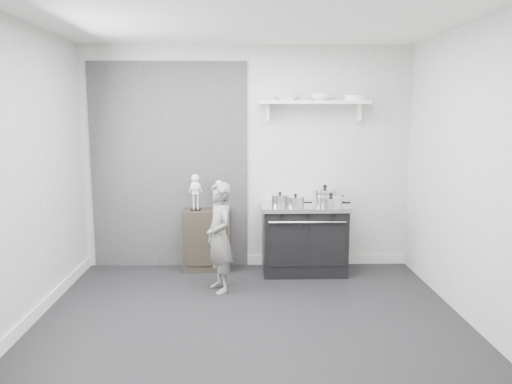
# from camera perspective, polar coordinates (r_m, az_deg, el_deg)

# --- Properties ---
(ground) EXTENTS (4.00, 4.00, 0.00)m
(ground) POSITION_cam_1_polar(r_m,az_deg,el_deg) (4.70, -0.73, -14.77)
(ground) COLOR black
(ground) RESTS_ON ground
(room_shell) EXTENTS (4.02, 3.62, 2.71)m
(room_shell) POSITION_cam_1_polar(r_m,az_deg,el_deg) (4.46, -1.95, 5.71)
(room_shell) COLOR #A8A8A5
(room_shell) RESTS_ON ground
(wall_shelf) EXTENTS (1.30, 0.26, 0.24)m
(wall_shelf) POSITION_cam_1_polar(r_m,az_deg,el_deg) (6.04, 6.72, 10.05)
(wall_shelf) COLOR white
(wall_shelf) RESTS_ON room_shell
(stove) EXTENTS (1.03, 0.64, 0.83)m
(stove) POSITION_cam_1_polar(r_m,az_deg,el_deg) (6.01, 5.48, -5.27)
(stove) COLOR black
(stove) RESTS_ON ground
(side_cabinet) EXTENTS (0.57, 0.33, 0.74)m
(side_cabinet) POSITION_cam_1_polar(r_m,az_deg,el_deg) (6.12, -5.61, -5.45)
(side_cabinet) COLOR black
(side_cabinet) RESTS_ON ground
(child) EXTENTS (0.43, 0.51, 1.18)m
(child) POSITION_cam_1_polar(r_m,az_deg,el_deg) (5.32, -4.18, -5.20)
(child) COLOR slate
(child) RESTS_ON ground
(pot_front_left) EXTENTS (0.29, 0.20, 0.17)m
(pot_front_left) POSITION_cam_1_polar(r_m,az_deg,el_deg) (5.79, 2.76, -0.95)
(pot_front_left) COLOR silver
(pot_front_left) RESTS_ON stove
(pot_back_right) EXTENTS (0.38, 0.29, 0.22)m
(pot_back_right) POSITION_cam_1_polar(r_m,az_deg,el_deg) (6.06, 7.87, -0.40)
(pot_back_right) COLOR silver
(pot_back_right) RESTS_ON stove
(pot_front_right) EXTENTS (0.37, 0.28, 0.17)m
(pot_front_right) POSITION_cam_1_polar(r_m,az_deg,el_deg) (5.76, 8.55, -1.14)
(pot_front_right) COLOR silver
(pot_front_right) RESTS_ON stove
(pot_front_center) EXTENTS (0.29, 0.20, 0.16)m
(pot_front_center) POSITION_cam_1_polar(r_m,az_deg,el_deg) (5.72, 4.53, -1.13)
(pot_front_center) COLOR silver
(pot_front_center) RESTS_ON stove
(skeleton_full) EXTENTS (0.14, 0.09, 0.51)m
(skeleton_full) POSITION_cam_1_polar(r_m,az_deg,el_deg) (6.00, -6.94, 0.30)
(skeleton_full) COLOR silver
(skeleton_full) RESTS_ON side_cabinet
(skeleton_torso) EXTENTS (0.12, 0.07, 0.42)m
(skeleton_torso) POSITION_cam_1_polar(r_m,az_deg,el_deg) (5.99, -4.26, -0.11)
(skeleton_torso) COLOR silver
(skeleton_torso) RESTS_ON side_cabinet
(bowl_large) EXTENTS (0.28, 0.28, 0.07)m
(bowl_large) POSITION_cam_1_polar(r_m,az_deg,el_deg) (5.99, 3.55, 10.73)
(bowl_large) COLOR white
(bowl_large) RESTS_ON wall_shelf
(bowl_small) EXTENTS (0.24, 0.24, 0.08)m
(bowl_small) POSITION_cam_1_polar(r_m,az_deg,el_deg) (6.04, 7.39, 10.69)
(bowl_small) COLOR white
(bowl_small) RESTS_ON wall_shelf
(plate_stack) EXTENTS (0.24, 0.24, 0.06)m
(plate_stack) POSITION_cam_1_polar(r_m,az_deg,el_deg) (6.12, 11.22, 10.50)
(plate_stack) COLOR white
(plate_stack) RESTS_ON wall_shelf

